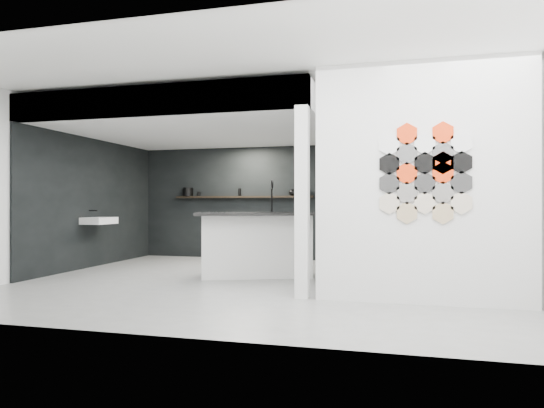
{
  "coord_description": "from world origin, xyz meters",
  "views": [
    {
      "loc": [
        1.96,
        -6.83,
        1.15
      ],
      "look_at": [
        0.1,
        0.3,
        1.15
      ],
      "focal_mm": 32.0,
      "sensor_mm": 36.0,
      "label": 1
    }
  ],
  "objects_px": {
    "stockpot": "(188,192)",
    "bottle_dark": "(240,192)",
    "glass_vase": "(306,192)",
    "wall_basin": "(99,221)",
    "kitchen_island": "(256,243)",
    "utensil_cup": "(199,194)",
    "glass_bowl": "(306,193)",
    "partition_panel": "(422,182)",
    "kettle": "(293,192)"
  },
  "relations": [
    {
      "from": "kettle",
      "to": "glass_bowl",
      "type": "distance_m",
      "value": 0.28
    },
    {
      "from": "kitchen_island",
      "to": "utensil_cup",
      "type": "bearing_deg",
      "value": 108.75
    },
    {
      "from": "partition_panel",
      "to": "utensil_cup",
      "type": "xyz_separation_m",
      "value": [
        -4.42,
        3.87,
        -0.04
      ]
    },
    {
      "from": "stockpot",
      "to": "glass_bowl",
      "type": "distance_m",
      "value": 2.6
    },
    {
      "from": "bottle_dark",
      "to": "kettle",
      "type": "bearing_deg",
      "value": 0.0
    },
    {
      "from": "glass_bowl",
      "to": "glass_vase",
      "type": "bearing_deg",
      "value": 0.0
    },
    {
      "from": "glass_bowl",
      "to": "utensil_cup",
      "type": "height_order",
      "value": "glass_bowl"
    },
    {
      "from": "partition_panel",
      "to": "wall_basin",
      "type": "relative_size",
      "value": 4.67
    },
    {
      "from": "partition_panel",
      "to": "kettle",
      "type": "xyz_separation_m",
      "value": [
        -2.36,
        3.87,
        -0.01
      ]
    },
    {
      "from": "utensil_cup",
      "to": "wall_basin",
      "type": "bearing_deg",
      "value": -116.84
    },
    {
      "from": "glass_bowl",
      "to": "utensil_cup",
      "type": "bearing_deg",
      "value": 180.0
    },
    {
      "from": "glass_bowl",
      "to": "glass_vase",
      "type": "relative_size",
      "value": 0.94
    },
    {
      "from": "stockpot",
      "to": "glass_bowl",
      "type": "height_order",
      "value": "stockpot"
    },
    {
      "from": "kitchen_island",
      "to": "kettle",
      "type": "xyz_separation_m",
      "value": [
        0.08,
        2.34,
        0.86
      ]
    },
    {
      "from": "stockpot",
      "to": "kettle",
      "type": "xyz_separation_m",
      "value": [
        2.32,
        0.0,
        -0.02
      ]
    },
    {
      "from": "glass_vase",
      "to": "utensil_cup",
      "type": "xyz_separation_m",
      "value": [
        -2.35,
        0.0,
        -0.03
      ]
    },
    {
      "from": "partition_panel",
      "to": "stockpot",
      "type": "xyz_separation_m",
      "value": [
        -4.68,
        3.87,
        0.01
      ]
    },
    {
      "from": "glass_vase",
      "to": "kitchen_island",
      "type": "bearing_deg",
      "value": -98.94
    },
    {
      "from": "stockpot",
      "to": "utensil_cup",
      "type": "bearing_deg",
      "value": 0.0
    },
    {
      "from": "partition_panel",
      "to": "kitchen_island",
      "type": "relative_size",
      "value": 1.33
    },
    {
      "from": "wall_basin",
      "to": "glass_bowl",
      "type": "distance_m",
      "value": 4.0
    },
    {
      "from": "kitchen_island",
      "to": "bottle_dark",
      "type": "distance_m",
      "value": 2.71
    },
    {
      "from": "partition_panel",
      "to": "bottle_dark",
      "type": "relative_size",
      "value": 17.52
    },
    {
      "from": "kettle",
      "to": "utensil_cup",
      "type": "height_order",
      "value": "kettle"
    },
    {
      "from": "wall_basin",
      "to": "utensil_cup",
      "type": "relative_size",
      "value": 6.67
    },
    {
      "from": "stockpot",
      "to": "bottle_dark",
      "type": "bearing_deg",
      "value": 0.0
    },
    {
      "from": "glass_vase",
      "to": "stockpot",
      "type": "bearing_deg",
      "value": 180.0
    },
    {
      "from": "wall_basin",
      "to": "kettle",
      "type": "relative_size",
      "value": 3.79
    },
    {
      "from": "partition_panel",
      "to": "stockpot",
      "type": "height_order",
      "value": "partition_panel"
    },
    {
      "from": "kettle",
      "to": "glass_vase",
      "type": "relative_size",
      "value": 1.04
    },
    {
      "from": "wall_basin",
      "to": "bottle_dark",
      "type": "relative_size",
      "value": 3.75
    },
    {
      "from": "glass_bowl",
      "to": "kettle",
      "type": "bearing_deg",
      "value": 180.0
    },
    {
      "from": "partition_panel",
      "to": "kettle",
      "type": "distance_m",
      "value": 4.53
    },
    {
      "from": "partition_panel",
      "to": "bottle_dark",
      "type": "height_order",
      "value": "partition_panel"
    },
    {
      "from": "kitchen_island",
      "to": "glass_vase",
      "type": "relative_size",
      "value": 13.89
    },
    {
      "from": "glass_vase",
      "to": "utensil_cup",
      "type": "relative_size",
      "value": 1.68
    },
    {
      "from": "stockpot",
      "to": "glass_vase",
      "type": "distance_m",
      "value": 2.6
    },
    {
      "from": "glass_vase",
      "to": "partition_panel",
      "type": "bearing_deg",
      "value": -61.77
    },
    {
      "from": "kettle",
      "to": "stockpot",
      "type": "bearing_deg",
      "value": -166.77
    },
    {
      "from": "partition_panel",
      "to": "glass_vase",
      "type": "height_order",
      "value": "partition_panel"
    },
    {
      "from": "kitchen_island",
      "to": "partition_panel",
      "type": "bearing_deg",
      "value": -53.52
    },
    {
      "from": "partition_panel",
      "to": "glass_bowl",
      "type": "bearing_deg",
      "value": 118.23
    },
    {
      "from": "kettle",
      "to": "bottle_dark",
      "type": "height_order",
      "value": "bottle_dark"
    },
    {
      "from": "glass_bowl",
      "to": "kitchen_island",
      "type": "bearing_deg",
      "value": -98.94
    },
    {
      "from": "stockpot",
      "to": "bottle_dark",
      "type": "relative_size",
      "value": 1.4
    },
    {
      "from": "wall_basin",
      "to": "kettle",
      "type": "xyz_separation_m",
      "value": [
        3.11,
        2.07,
        0.54
      ]
    },
    {
      "from": "partition_panel",
      "to": "utensil_cup",
      "type": "relative_size",
      "value": 31.11
    },
    {
      "from": "wall_basin",
      "to": "glass_vase",
      "type": "height_order",
      "value": "glass_vase"
    },
    {
      "from": "glass_vase",
      "to": "wall_basin",
      "type": "bearing_deg",
      "value": -148.65
    },
    {
      "from": "kitchen_island",
      "to": "bottle_dark",
      "type": "height_order",
      "value": "kitchen_island"
    }
  ]
}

